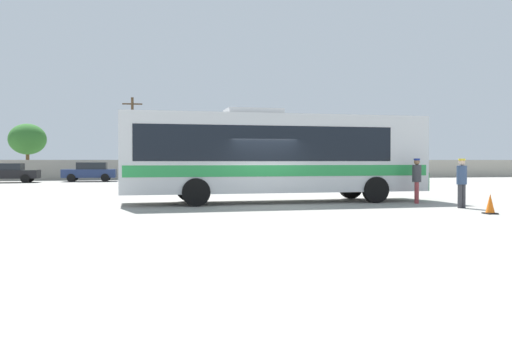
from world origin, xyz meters
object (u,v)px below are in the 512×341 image
Objects in this scene: parked_car_second_dark_blue at (90,171)px; traffic_cone_on_apron at (490,204)px; roadside_tree_left at (27,139)px; roadside_tree_midright at (239,135)px; utility_pole_near at (132,136)px; attendant_by_bus_door at (417,178)px; parked_car_leftmost_black at (8,172)px; roadside_tree_midleft at (157,132)px; coach_bus_silver_green at (272,153)px; passenger_waiting_on_apron at (462,180)px.

traffic_cone_on_apron is at bearing -63.81° from parked_car_second_dark_blue.
roadside_tree_left is 0.76× the size of roadside_tree_midright.
traffic_cone_on_apron is at bearing -72.32° from utility_pole_near.
parked_car_leftmost_black is (-20.24, 24.49, -0.23)m from attendant_by_bus_door.
roadside_tree_midright reaches higher than attendant_by_bus_door.
traffic_cone_on_apron is at bearing -88.77° from roadside_tree_midright.
roadside_tree_midright reaches higher than roadside_tree_midleft.
attendant_by_bus_door is at bearing -60.44° from parked_car_second_dark_blue.
parked_car_leftmost_black is 0.85× the size of roadside_tree_left.
roadside_tree_midright is (4.74, 31.63, 2.27)m from coach_bus_silver_green.
utility_pole_near is (-11.61, 33.21, 2.91)m from passenger_waiting_on_apron.
roadside_tree_left is 11.76m from roadside_tree_midleft.
roadside_tree_midright is at bearing 24.54° from parked_car_leftmost_black.
attendant_by_bus_door is at bearing -75.28° from roadside_tree_midleft.
utility_pole_near is 9.77m from roadside_tree_left.
roadside_tree_left is (-0.30, 8.98, 2.85)m from parked_car_leftmost_black.
parked_car_leftmost_black is 5.95m from parked_car_second_dark_blue.
roadside_tree_midleft is at bearing 47.58° from utility_pole_near.
parked_car_leftmost_black is 1.03× the size of parked_car_second_dark_blue.
coach_bus_silver_green is 7.00× the size of passenger_waiting_on_apron.
attendant_by_bus_door reaches higher than parked_car_leftmost_black.
attendant_by_bus_door is 34.85m from roadside_tree_midleft.
utility_pole_near is at bearing 60.55° from parked_car_second_dark_blue.
parked_car_second_dark_blue is 0.82× the size of roadside_tree_left.
utility_pole_near is at bearing 107.68° from traffic_cone_on_apron.
coach_bus_silver_green is 1.65× the size of utility_pole_near.
parked_car_leftmost_black is at bearing 125.42° from traffic_cone_on_apron.
roadside_tree_midleft is at bearing 38.39° from parked_car_leftmost_black.
parked_car_second_dark_blue is at bearing 110.87° from coach_bus_silver_green.
coach_bus_silver_green reaches higher than parked_car_leftmost_black.
parked_car_leftmost_black is 35.20m from traffic_cone_on_apron.
passenger_waiting_on_apron is 2.74× the size of traffic_cone_on_apron.
passenger_waiting_on_apron is at bearing -76.11° from attendant_by_bus_door.
roadside_tree_left is at bearing 118.80° from traffic_cone_on_apron.
utility_pole_near is 1.11× the size of roadside_tree_midright.
roadside_tree_midleft is at bearing 0.37° from roadside_tree_left.
coach_bus_silver_green is 32.02m from roadside_tree_midleft.
attendant_by_bus_door is at bearing -70.37° from utility_pole_near.
parked_car_leftmost_black is at bearing 129.58° from attendant_by_bus_door.
utility_pole_near reaches higher than coach_bus_silver_green.
roadside_tree_left is at bearing -179.63° from roadside_tree_midleft.
traffic_cone_on_apron is at bearing -100.25° from passenger_waiting_on_apron.
attendant_by_bus_door is 1.00× the size of passenger_waiting_on_apron.
passenger_waiting_on_apron is 2.20m from traffic_cone_on_apron.
roadside_tree_left is at bearing 120.62° from passenger_waiting_on_apron.
attendant_by_bus_door is 33.11m from utility_pole_near.
coach_bus_silver_green reaches higher than parked_car_second_dark_blue.
passenger_waiting_on_apron is at bearing -61.53° from parked_car_second_dark_blue.
attendant_by_bus_door reaches higher than traffic_cone_on_apron.
roadside_tree_midright is (19.90, -0.03, 0.63)m from roadside_tree_left.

